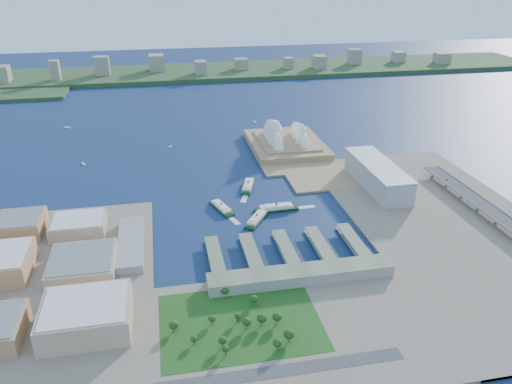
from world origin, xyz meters
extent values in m
plane|color=#0F1F46|center=(0.00, 0.00, 0.00)|extent=(3000.00, 3000.00, 0.00)
cube|color=gray|center=(-250.00, -105.00, 1.50)|extent=(220.00, 390.00, 3.00)
cube|color=gray|center=(0.00, -210.00, 1.50)|extent=(720.00, 180.00, 3.00)
cube|color=gray|center=(240.00, -50.00, 1.50)|extent=(240.00, 500.00, 3.00)
cube|color=#947651|center=(107.50, 260.00, 1.50)|extent=(135.00, 220.00, 3.00)
cube|color=#2D4926|center=(0.00, 980.00, 6.00)|extent=(2200.00, 260.00, 12.00)
cube|color=#96969C|center=(195.00, 80.00, 20.50)|extent=(45.00, 155.00, 35.00)
cube|color=gray|center=(15.00, -135.00, 9.00)|extent=(200.00, 28.00, 12.00)
imported|color=slate|center=(296.00, 55.67, 15.51)|extent=(1.86, 4.57, 1.33)
camera|label=1|loc=(-118.80, -561.67, 311.82)|focal=35.00mm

